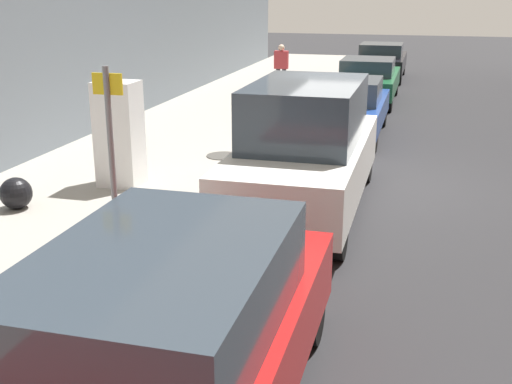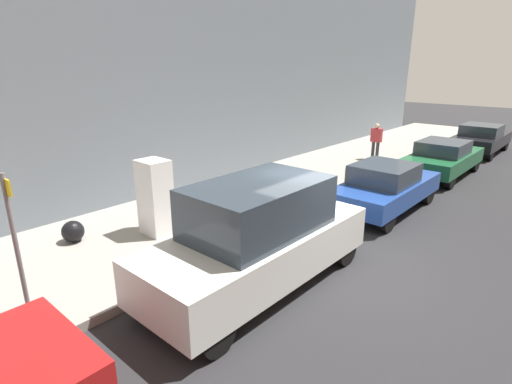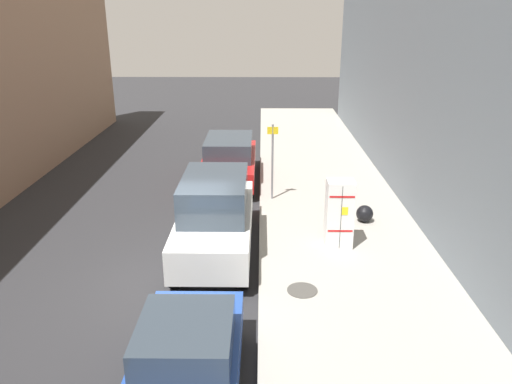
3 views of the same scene
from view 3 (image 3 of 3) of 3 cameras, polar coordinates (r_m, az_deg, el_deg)
ground_plane at (r=12.51m, az=-8.82°, el=-9.95°), size 80.00×80.00×0.00m
sidewalk_slab at (r=12.52m, az=11.37°, el=-9.64°), size 4.73×44.00×0.18m
discarded_refrigerator at (r=13.50m, az=9.50°, el=-2.45°), size 0.73×0.62×1.85m
manhole_cover at (r=11.66m, az=5.31°, el=-11.11°), size 0.70×0.70×0.02m
street_sign_post at (r=16.56m, az=1.89°, el=3.91°), size 0.36×0.07×2.56m
trash_bag at (r=15.42m, az=12.31°, el=-2.43°), size 0.51×0.51×0.51m
parked_suv_red at (r=19.06m, az=-3.08°, el=3.76°), size 1.96×4.78×1.72m
parked_van_white at (r=13.40m, az=-4.68°, el=-2.67°), size 1.90×4.96×2.13m
parked_hatchback_blue at (r=8.70m, az=-8.09°, el=-19.03°), size 1.75×4.18×1.45m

